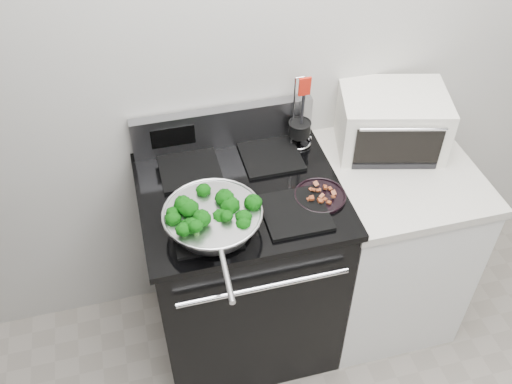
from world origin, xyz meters
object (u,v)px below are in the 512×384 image
object	(u,v)px
utensil_holder	(299,132)
toaster_oven	(391,121)
skillet	(213,219)
gas_range	(242,266)
bacon_plate	(320,194)

from	to	relation	value
utensil_holder	toaster_oven	bearing A→B (deg)	-12.02
skillet	toaster_oven	bearing A→B (deg)	24.27
utensil_holder	skillet	bearing A→B (deg)	-140.38
skillet	utensil_holder	xyz separation A→B (m)	(0.45, 0.40, 0.01)
gas_range	bacon_plate	xyz separation A→B (m)	(0.29, -0.11, 0.48)
gas_range	utensil_holder	xyz separation A→B (m)	(0.31, 0.23, 0.52)
skillet	bacon_plate	xyz separation A→B (m)	(0.43, 0.06, -0.04)
utensil_holder	toaster_oven	world-z (taller)	utensil_holder
toaster_oven	utensil_holder	bearing A→B (deg)	-175.75
gas_range	skillet	world-z (taller)	gas_range
toaster_oven	gas_range	bearing A→B (deg)	-152.87
skillet	bacon_plate	distance (m)	0.44
gas_range	utensil_holder	size ratio (longest dim) A/B	3.41
utensil_holder	toaster_oven	distance (m)	0.39
skillet	bacon_plate	bearing A→B (deg)	10.75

